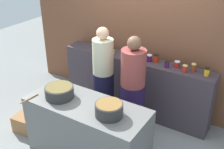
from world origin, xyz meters
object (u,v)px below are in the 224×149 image
at_px(preserve_jar_11, 193,68).
at_px(cook_in_cap, 132,94).
at_px(preserve_jar_5, 139,57).
at_px(bread_crate, 27,122).
at_px(preserve_jar_2, 113,51).
at_px(preserve_jar_8, 167,64).
at_px(preserve_jar_1, 101,46).
at_px(preserve_jar_9, 177,64).
at_px(preserve_jar_4, 135,53).
at_px(preserve_jar_7, 156,58).
at_px(cook_with_tongs, 103,82).
at_px(preserve_jar_10, 185,69).
at_px(preserve_jar_12, 207,72).
at_px(preserve_jar_3, 127,54).
at_px(cooking_pot_center, 109,110).
at_px(preserve_jar_0, 94,46).
at_px(cooking_pot_left, 59,92).
at_px(wooden_spoon, 29,99).
at_px(preserve_jar_6, 149,58).

relative_size(preserve_jar_11, cook_in_cap, 0.08).
xyz_separation_m(preserve_jar_5, bread_crate, (-1.30, -1.41, -0.95)).
height_order(preserve_jar_2, preserve_jar_8, preserve_jar_2).
height_order(preserve_jar_1, preserve_jar_2, preserve_jar_1).
distance_m(preserve_jar_1, preserve_jar_2, 0.30).
bearing_deg(preserve_jar_9, preserve_jar_4, 178.96).
bearing_deg(preserve_jar_7, cook_with_tongs, -136.25).
distance_m(preserve_jar_10, preserve_jar_12, 0.32).
bearing_deg(preserve_jar_1, cook_with_tongs, -52.97).
height_order(preserve_jar_3, cook_in_cap, cook_in_cap).
relative_size(preserve_jar_3, cooking_pot_center, 0.31).
distance_m(preserve_jar_7, preserve_jar_11, 0.62).
relative_size(preserve_jar_12, cook_in_cap, 0.07).
relative_size(preserve_jar_4, preserve_jar_10, 1.16).
bearing_deg(preserve_jar_5, preserve_jar_9, 6.45).
height_order(preserve_jar_7, cooking_pot_center, preserve_jar_7).
relative_size(preserve_jar_0, preserve_jar_11, 0.89).
bearing_deg(preserve_jar_2, preserve_jar_5, -0.74).
distance_m(preserve_jar_2, preserve_jar_7, 0.79).
bearing_deg(preserve_jar_2, preserve_jar_8, -1.02).
distance_m(preserve_jar_1, cooking_pot_left, 1.51).
bearing_deg(preserve_jar_12, cooking_pot_center, -118.66).
bearing_deg(preserve_jar_11, cook_in_cap, -136.67).
relative_size(preserve_jar_5, cooking_pot_center, 0.30).
height_order(preserve_jar_7, wooden_spoon, preserve_jar_7).
bearing_deg(preserve_jar_9, cook_with_tongs, -148.90).
xyz_separation_m(preserve_jar_0, cook_with_tongs, (0.55, -0.53, -0.32)).
height_order(preserve_jar_5, preserve_jar_11, preserve_jar_11).
relative_size(preserve_jar_9, preserve_jar_10, 0.91).
bearing_deg(preserve_jar_5, cooking_pot_center, -77.81).
relative_size(preserve_jar_4, cooking_pot_center, 0.37).
bearing_deg(cooking_pot_center, preserve_jar_5, 102.19).
height_order(cook_with_tongs, cook_in_cap, cook_with_tongs).
relative_size(preserve_jar_5, preserve_jar_7, 0.80).
relative_size(preserve_jar_1, preserve_jar_5, 1.02).
bearing_deg(preserve_jar_11, preserve_jar_7, 178.35).
bearing_deg(cooking_pot_center, cook_with_tongs, 127.23).
bearing_deg(preserve_jar_2, cook_in_cap, -39.78).
distance_m(preserve_jar_0, preserve_jar_11, 1.80).
relative_size(preserve_jar_4, preserve_jar_9, 1.28).
height_order(preserve_jar_11, cooking_pot_center, preserve_jar_11).
bearing_deg(preserve_jar_12, cooking_pot_left, -138.06).
relative_size(preserve_jar_8, cook_in_cap, 0.06).
height_order(preserve_jar_7, preserve_jar_8, preserve_jar_7).
distance_m(preserve_jar_11, cook_with_tongs, 1.42).
height_order(preserve_jar_6, cook_with_tongs, cook_with_tongs).
bearing_deg(preserve_jar_6, preserve_jar_3, -174.37).
relative_size(preserve_jar_0, preserve_jar_4, 0.89).
relative_size(preserve_jar_12, cooking_pot_left, 0.31).
height_order(preserve_jar_0, preserve_jar_11, preserve_jar_11).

